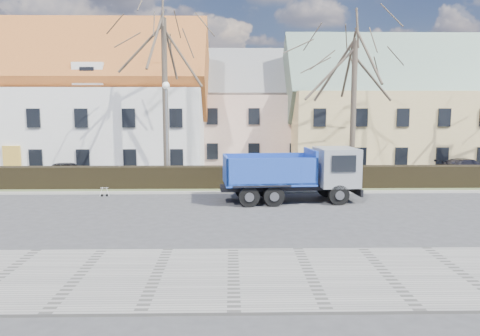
{
  "coord_description": "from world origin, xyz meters",
  "views": [
    {
      "loc": [
        2.16,
        -21.48,
        4.92
      ],
      "look_at": [
        2.64,
        3.49,
        1.6
      ],
      "focal_mm": 35.0,
      "sensor_mm": 36.0,
      "label": 1
    }
  ],
  "objects_px": {
    "dump_truck": "(286,174)",
    "cart_frame": "(101,192)",
    "streetlight": "(167,134)",
    "parked_car_a": "(69,171)",
    "parked_car_b": "(466,168)"
  },
  "relations": [
    {
      "from": "dump_truck",
      "to": "parked_car_a",
      "type": "distance_m",
      "value": 15.75
    },
    {
      "from": "parked_car_a",
      "to": "parked_car_b",
      "type": "xyz_separation_m",
      "value": [
        27.34,
        0.65,
        0.04
      ]
    },
    {
      "from": "parked_car_b",
      "to": "cart_frame",
      "type": "bearing_deg",
      "value": 83.78
    },
    {
      "from": "dump_truck",
      "to": "streetlight",
      "type": "xyz_separation_m",
      "value": [
        -6.72,
        4.75,
        1.78
      ]
    },
    {
      "from": "cart_frame",
      "to": "parked_car_b",
      "type": "xyz_separation_m",
      "value": [
        23.52,
        6.72,
        0.37
      ]
    },
    {
      "from": "streetlight",
      "to": "parked_car_b",
      "type": "xyz_separation_m",
      "value": [
        20.3,
        3.51,
        -2.57
      ]
    },
    {
      "from": "dump_truck",
      "to": "parked_car_a",
      "type": "relative_size",
      "value": 2.02
    },
    {
      "from": "dump_truck",
      "to": "parked_car_a",
      "type": "xyz_separation_m",
      "value": [
        -13.76,
        7.61,
        -0.83
      ]
    },
    {
      "from": "streetlight",
      "to": "dump_truck",
      "type": "bearing_deg",
      "value": -35.22
    },
    {
      "from": "streetlight",
      "to": "cart_frame",
      "type": "distance_m",
      "value": 5.41
    },
    {
      "from": "cart_frame",
      "to": "parked_car_a",
      "type": "xyz_separation_m",
      "value": [
        -3.82,
        6.08,
        0.33
      ]
    },
    {
      "from": "streetlight",
      "to": "parked_car_b",
      "type": "bearing_deg",
      "value": 9.81
    },
    {
      "from": "parked_car_a",
      "to": "streetlight",
      "type": "bearing_deg",
      "value": -117.0
    },
    {
      "from": "streetlight",
      "to": "parked_car_a",
      "type": "bearing_deg",
      "value": 157.85
    },
    {
      "from": "dump_truck",
      "to": "cart_frame",
      "type": "height_order",
      "value": "dump_truck"
    }
  ]
}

